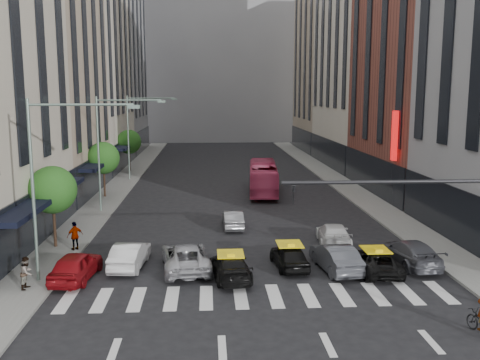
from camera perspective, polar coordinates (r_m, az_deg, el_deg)
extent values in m
plane|color=black|center=(24.22, 2.72, -13.59)|extent=(160.00, 160.00, 0.00)
cube|color=slate|center=(53.77, -13.11, -0.97)|extent=(3.00, 96.00, 0.15)
cube|color=slate|center=(54.82, 11.32, -0.71)|extent=(3.00, 96.00, 0.15)
cube|color=tan|center=(52.31, -20.04, 11.56)|extent=(8.00, 16.00, 24.00)
cube|color=beige|center=(70.24, -16.04, 15.95)|extent=(8.00, 20.00, 36.00)
cube|color=gray|center=(88.56, -13.26, 12.65)|extent=(8.00, 18.00, 30.00)
cube|color=brown|center=(53.02, 18.52, 12.69)|extent=(8.00, 18.00, 26.00)
cube|color=beige|center=(71.70, 12.91, 17.54)|extent=(8.00, 20.00, 40.00)
cube|color=tan|center=(89.45, 9.28, 12.09)|extent=(8.00, 18.00, 28.00)
cube|color=gray|center=(107.56, -2.24, 13.84)|extent=(30.00, 10.00, 36.00)
cylinder|color=black|center=(34.37, -19.20, -4.17)|extent=(0.18, 0.18, 3.15)
sphere|color=#144917|center=(33.99, -19.37, -0.99)|extent=(2.88, 2.88, 2.88)
cylinder|color=black|center=(49.67, -14.28, 0.09)|extent=(0.18, 0.18, 3.15)
sphere|color=#144917|center=(49.41, -14.37, 2.30)|extent=(2.88, 2.88, 2.88)
cylinder|color=black|center=(65.31, -11.70, 2.32)|extent=(0.18, 0.18, 3.15)
sphere|color=#144917|center=(65.11, -11.75, 4.01)|extent=(2.88, 2.88, 2.88)
cylinder|color=gray|center=(27.94, -21.21, -1.16)|extent=(0.16, 0.16, 9.00)
cylinder|color=gray|center=(26.87, -16.61, 7.71)|extent=(5.00, 0.12, 0.12)
cube|color=gray|center=(26.43, -11.27, 7.67)|extent=(0.60, 0.25, 0.18)
cylinder|color=gray|center=(43.30, -14.85, 2.65)|extent=(0.16, 0.16, 9.00)
cylinder|color=gray|center=(42.61, -11.76, 8.33)|extent=(5.00, 0.12, 0.12)
cube|color=gray|center=(42.33, -8.37, 8.29)|extent=(0.60, 0.25, 0.18)
cylinder|color=gray|center=(59.00, -11.84, 4.45)|extent=(0.16, 0.16, 9.00)
cylinder|color=gray|center=(58.50, -9.52, 8.60)|extent=(5.00, 0.12, 0.12)
cube|color=gray|center=(58.29, -7.05, 8.56)|extent=(0.60, 0.25, 0.18)
cylinder|color=black|center=(22.92, 16.91, -0.18)|extent=(10.00, 0.16, 0.16)
imported|color=black|center=(21.85, 5.71, -1.60)|extent=(0.13, 0.16, 0.80)
cube|color=red|center=(44.93, 16.17, 4.56)|extent=(0.30, 0.70, 4.00)
imported|color=maroon|center=(28.69, -17.09, -8.74)|extent=(2.20, 4.49, 1.48)
imported|color=silver|center=(29.95, -11.66, -7.82)|extent=(1.89, 4.41, 1.41)
imported|color=#ADADB2|center=(29.08, -5.83, -8.14)|extent=(3.00, 5.46, 1.45)
imported|color=black|center=(27.66, -1.02, -9.20)|extent=(2.25, 4.59, 1.28)
imported|color=black|center=(29.35, 5.29, -8.10)|extent=(1.91, 4.02, 1.33)
imported|color=#414349|center=(29.28, 10.15, -8.11)|extent=(2.11, 4.60, 1.46)
imported|color=black|center=(29.48, 14.21, -8.38)|extent=(2.03, 4.39, 1.22)
imported|color=#44454C|center=(31.09, 17.66, -7.41)|extent=(2.44, 5.08, 1.43)
imported|color=gray|center=(37.66, -0.77, -4.20)|extent=(1.43, 3.86, 1.26)
imported|color=silver|center=(34.01, 9.95, -5.74)|extent=(2.44, 4.88, 1.36)
imported|color=#CA3B64|center=(50.62, 2.49, 0.25)|extent=(3.36, 10.79, 2.96)
imported|color=gray|center=(27.78, -21.80, -9.17)|extent=(0.67, 0.82, 1.57)
imported|color=gray|center=(33.42, -17.19, -5.71)|extent=(1.05, 0.95, 1.71)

